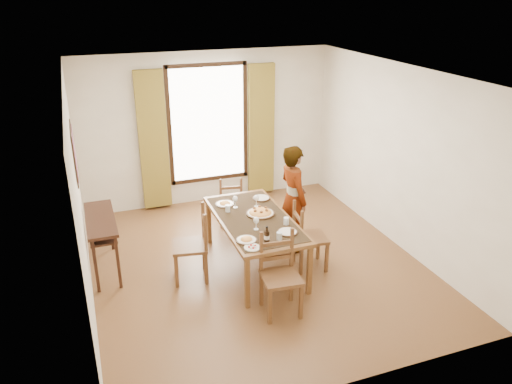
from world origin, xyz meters
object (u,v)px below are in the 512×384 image
object	(u,v)px
console_table	(101,225)
pasta_platter	(260,211)
dining_table	(255,222)
man	(293,199)

from	to	relation	value
console_table	pasta_platter	bearing A→B (deg)	-14.74
dining_table	man	size ratio (longest dim) A/B	1.18
man	pasta_platter	xyz separation A→B (m)	(-0.60, -0.23, -0.00)
console_table	man	bearing A→B (deg)	-6.87
console_table	pasta_platter	distance (m)	2.19
dining_table	man	bearing A→B (deg)	23.46
man	pasta_platter	distance (m)	0.64
dining_table	pasta_platter	xyz separation A→B (m)	(0.12, 0.08, 0.11)
console_table	man	size ratio (longest dim) A/B	0.74
man	dining_table	bearing A→B (deg)	108.69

